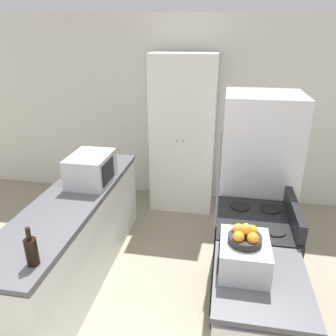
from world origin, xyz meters
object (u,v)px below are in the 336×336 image
at_px(wine_bottle, 32,251).
at_px(fruit_bowl, 245,236).
at_px(toaster_oven, 244,255).
at_px(stove, 251,262).
at_px(refrigerator, 256,182).
at_px(microwave, 91,169).
at_px(pantry_cabinet, 183,134).

xyz_separation_m(wine_bottle, fruit_bowl, (1.37, 0.19, 0.15)).
relative_size(toaster_oven, fruit_bowl, 1.78).
relative_size(wine_bottle, toaster_oven, 0.74).
distance_m(stove, wine_bottle, 1.82).
distance_m(wine_bottle, fruit_bowl, 1.39).
bearing_deg(stove, refrigerator, 86.51).
bearing_deg(stove, toaster_oven, -101.59).
bearing_deg(microwave, refrigerator, 10.35).
xyz_separation_m(refrigerator, toaster_oven, (-0.18, -1.41, 0.10)).
xyz_separation_m(pantry_cabinet, refrigerator, (0.91, -1.08, -0.15)).
bearing_deg(stove, wine_bottle, -150.36).
xyz_separation_m(refrigerator, microwave, (-1.67, -0.31, 0.15)).
distance_m(toaster_oven, fruit_bowl, 0.15).
bearing_deg(refrigerator, fruit_bowl, -97.49).
height_order(pantry_cabinet, wine_bottle, pantry_cabinet).
bearing_deg(pantry_cabinet, toaster_oven, -73.68).
xyz_separation_m(stove, wine_bottle, (-1.51, -0.86, 0.55)).
relative_size(pantry_cabinet, fruit_bowl, 9.99).
bearing_deg(fruit_bowl, wine_bottle, -172.09).
relative_size(pantry_cabinet, refrigerator, 1.16).
height_order(pantry_cabinet, microwave, pantry_cabinet).
height_order(stove, microwave, microwave).
distance_m(stove, refrigerator, 0.87).
height_order(pantry_cabinet, stove, pantry_cabinet).
height_order(pantry_cabinet, fruit_bowl, pantry_cabinet).
bearing_deg(stove, fruit_bowl, -101.86).
distance_m(pantry_cabinet, microwave, 1.58).
relative_size(microwave, wine_bottle, 1.82).
bearing_deg(pantry_cabinet, wine_bottle, -103.49).
bearing_deg(microwave, wine_bottle, -84.91).
bearing_deg(refrigerator, toaster_oven, -97.34).
distance_m(pantry_cabinet, fruit_bowl, 2.60).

